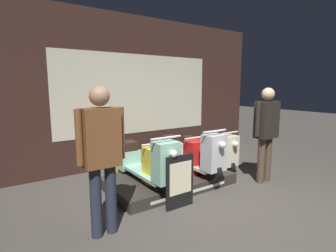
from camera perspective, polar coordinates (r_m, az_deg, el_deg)
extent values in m
plane|color=#423D38|center=(3.85, 17.29, -18.43)|extent=(30.00, 30.00, 0.00)
cube|color=#331E19|center=(5.85, -6.56, 7.41)|extent=(6.64, 0.08, 3.20)
cube|color=beige|center=(5.81, -6.35, 6.91)|extent=(3.65, 0.01, 1.70)
cube|color=#2D2823|center=(4.71, 0.16, -11.67)|extent=(2.11, 1.23, 0.18)
cube|color=silver|center=(4.25, 5.04, -14.14)|extent=(1.48, 0.01, 0.05)
cylinder|color=black|center=(3.88, -0.31, -12.43)|extent=(0.09, 0.30, 0.30)
cylinder|color=black|center=(4.92, -8.70, -7.88)|extent=(0.09, 0.30, 0.30)
cube|color=#8EC6AD|center=(4.39, -5.03, -10.04)|extent=(0.33, 1.18, 0.05)
cube|color=#8EC6AD|center=(3.80, -0.51, -7.89)|extent=(0.35, 0.27, 0.60)
cube|color=#8EC6AD|center=(4.88, -8.61, -7.08)|extent=(0.37, 0.31, 0.34)
cube|color=black|center=(4.81, -8.64, -4.24)|extent=(0.27, 0.28, 0.15)
cylinder|color=silver|center=(3.70, -0.45, -2.58)|extent=(0.50, 0.03, 0.03)
sphere|color=white|center=(3.60, 1.19, -6.05)|extent=(0.11, 0.11, 0.11)
cylinder|color=black|center=(4.45, 10.02, -9.73)|extent=(0.09, 0.30, 0.30)
cylinder|color=black|center=(5.39, 0.49, -6.31)|extent=(0.09, 0.30, 0.30)
cube|color=#BCBCC1|center=(4.90, 4.78, -8.00)|extent=(0.33, 1.18, 0.05)
cube|color=#BCBCC1|center=(4.38, 9.92, -5.75)|extent=(0.35, 0.27, 0.60)
cube|color=#BCBCC1|center=(5.35, 0.63, -5.56)|extent=(0.37, 0.31, 0.34)
cube|color=black|center=(5.29, 0.69, -2.96)|extent=(0.27, 0.28, 0.15)
cylinder|color=silver|center=(4.30, 10.12, -1.11)|extent=(0.50, 0.03, 0.03)
sphere|color=white|center=(4.21, 11.79, -4.04)|extent=(0.11, 0.11, 0.11)
cylinder|color=black|center=(4.36, -2.58, -12.57)|extent=(0.09, 0.30, 0.30)
cylinder|color=black|center=(5.42, -9.76, -8.37)|extent=(0.09, 0.30, 0.30)
cube|color=yellow|center=(4.88, -6.58, -10.38)|extent=(0.33, 1.18, 0.05)
cube|color=yellow|center=(4.27, -2.77, -8.54)|extent=(0.35, 0.27, 0.60)
cube|color=yellow|center=(5.37, -9.68, -7.64)|extent=(0.37, 0.31, 0.34)
cube|color=black|center=(5.30, -9.72, -5.08)|extent=(0.27, 0.28, 0.15)
cylinder|color=silver|center=(4.17, -2.75, -3.84)|extent=(0.50, 0.03, 0.03)
sphere|color=white|center=(4.07, -1.37, -6.95)|extent=(0.11, 0.11, 0.11)
cylinder|color=black|center=(4.83, 6.09, -10.44)|extent=(0.09, 0.30, 0.30)
cylinder|color=black|center=(5.80, -2.12, -7.08)|extent=(0.09, 0.30, 0.30)
cube|color=red|center=(5.30, 1.59, -8.73)|extent=(0.33, 1.18, 0.05)
cube|color=red|center=(4.75, 5.98, -6.78)|extent=(0.35, 0.27, 0.60)
cube|color=red|center=(5.76, -2.01, -6.39)|extent=(0.37, 0.31, 0.34)
cube|color=black|center=(5.70, -1.98, -3.99)|extent=(0.27, 0.28, 0.15)
cylinder|color=silver|center=(4.66, 6.11, -2.54)|extent=(0.50, 0.03, 0.03)
sphere|color=white|center=(4.57, 7.56, -5.26)|extent=(0.11, 0.11, 0.11)
cylinder|color=black|center=(5.39, 13.00, -8.55)|extent=(0.09, 0.30, 0.30)
cylinder|color=black|center=(6.28, 4.43, -5.86)|extent=(0.09, 0.30, 0.30)
cube|color=beige|center=(5.82, 8.38, -7.22)|extent=(0.33, 1.18, 0.05)
cube|color=beige|center=(5.32, 12.94, -5.26)|extent=(0.35, 0.27, 0.60)
cube|color=beige|center=(6.24, 4.57, -5.22)|extent=(0.37, 0.31, 0.34)
cube|color=black|center=(6.18, 4.64, -2.99)|extent=(0.27, 0.28, 0.15)
cylinder|color=silver|center=(5.24, 13.14, -1.45)|extent=(0.50, 0.03, 0.03)
sphere|color=white|center=(5.16, 14.56, -3.84)|extent=(0.11, 0.11, 0.11)
cylinder|color=#232838|center=(3.22, -15.41, -15.75)|extent=(0.13, 0.13, 0.83)
cylinder|color=#232838|center=(3.28, -12.31, -15.18)|extent=(0.13, 0.13, 0.83)
cube|color=brown|center=(3.02, -14.37, -2.42)|extent=(0.40, 0.23, 0.66)
cylinder|color=brown|center=(2.94, -18.80, -2.38)|extent=(0.08, 0.08, 0.61)
cylinder|color=brown|center=(3.11, -10.21, -1.48)|extent=(0.08, 0.08, 0.61)
sphere|color=#A87A5B|center=(2.97, -14.71, 6.33)|extent=(0.23, 0.23, 0.23)
cylinder|color=#473828|center=(5.01, 19.60, -7.11)|extent=(0.13, 0.13, 0.82)
cylinder|color=#473828|center=(5.16, 20.85, -6.72)|extent=(0.13, 0.13, 0.82)
cube|color=black|center=(4.94, 20.68, 1.30)|extent=(0.42, 0.24, 0.65)
cylinder|color=black|center=(4.73, 18.95, 1.40)|extent=(0.08, 0.08, 0.60)
cylinder|color=black|center=(5.15, 22.30, 1.77)|extent=(0.08, 0.08, 0.60)
sphere|color=tan|center=(4.91, 20.97, 6.52)|extent=(0.22, 0.22, 0.22)
cube|color=black|center=(3.80, 2.59, -12.01)|extent=(0.46, 0.04, 0.77)
cube|color=beige|center=(3.77, 2.79, -11.27)|extent=(0.38, 0.01, 0.46)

